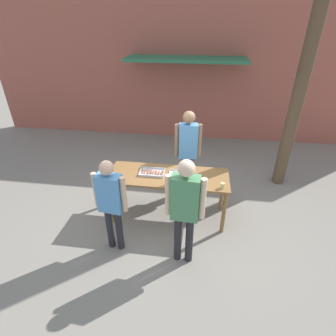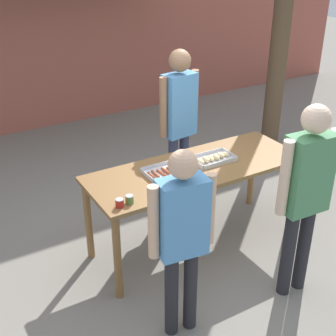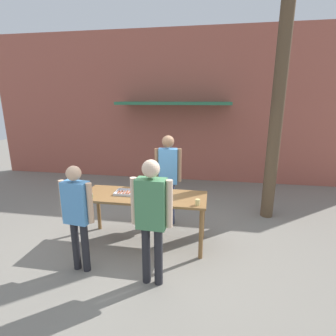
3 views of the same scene
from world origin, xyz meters
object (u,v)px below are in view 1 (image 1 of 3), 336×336
(food_tray_buns, at_px, (180,174))
(condiment_jar_mustard, at_px, (112,178))
(condiment_jar_ketchup, at_px, (117,178))
(person_customer_holding_hotdog, at_px, (111,199))
(food_tray_sausages, at_px, (152,173))
(person_customer_with_cup, at_px, (185,205))
(beer_cup, at_px, (223,186))
(utility_pole, at_px, (316,26))
(person_server_behind_table, at_px, (188,146))

(food_tray_buns, xyz_separation_m, condiment_jar_mustard, (-1.17, -0.31, 0.01))
(condiment_jar_ketchup, xyz_separation_m, person_customer_holding_hotdog, (0.11, -0.66, 0.04))
(food_tray_sausages, xyz_separation_m, person_customer_with_cup, (0.68, -1.07, 0.17))
(condiment_jar_ketchup, height_order, person_customer_with_cup, person_customer_with_cup)
(beer_cup, bearing_deg, utility_pole, 51.52)
(person_server_behind_table, distance_m, utility_pole, 3.05)
(beer_cup, bearing_deg, condiment_jar_ketchup, 179.75)
(food_tray_buns, height_order, condiment_jar_ketchup, condiment_jar_ketchup)
(person_server_behind_table, distance_m, person_customer_with_cup, 1.83)
(beer_cup, relative_size, utility_pole, 0.02)
(condiment_jar_mustard, bearing_deg, condiment_jar_ketchup, 6.19)
(person_customer_holding_hotdog, relative_size, person_customer_with_cup, 0.91)
(food_tray_sausages, bearing_deg, utility_pole, 29.25)
(person_server_behind_table, height_order, person_customer_holding_hotdog, person_server_behind_table)
(food_tray_sausages, xyz_separation_m, condiment_jar_ketchup, (-0.56, -0.31, 0.02))
(beer_cup, bearing_deg, food_tray_buns, 156.83)
(food_tray_sausages, relative_size, beer_cup, 4.51)
(food_tray_buns, relative_size, person_server_behind_table, 0.22)
(person_customer_with_cup, distance_m, utility_pole, 3.90)
(condiment_jar_ketchup, distance_m, utility_pole, 4.35)
(condiment_jar_ketchup, distance_m, person_customer_holding_hotdog, 0.67)
(person_customer_with_cup, bearing_deg, food_tray_buns, -78.18)
(food_tray_buns, bearing_deg, person_customer_holding_hotdog, -135.08)
(person_server_behind_table, bearing_deg, food_tray_buns, -103.70)
(food_tray_sausages, bearing_deg, person_customer_holding_hotdog, -115.04)
(person_customer_holding_hotdog, distance_m, utility_pole, 4.56)
(food_tray_buns, relative_size, person_customer_holding_hotdog, 0.25)
(person_customer_holding_hotdog, bearing_deg, food_tray_sausages, -107.90)
(person_customer_with_cup, bearing_deg, person_customer_holding_hotdog, -2.40)
(food_tray_buns, height_order, condiment_jar_mustard, condiment_jar_mustard)
(person_customer_holding_hotdog, bearing_deg, utility_pole, -134.67)
(food_tray_sausages, xyz_separation_m, utility_pole, (2.68, 1.50, 2.30))
(condiment_jar_mustard, xyz_separation_m, beer_cup, (1.89, 0.00, 0.01))
(food_tray_sausages, bearing_deg, food_tray_buns, -0.33)
(condiment_jar_mustard, relative_size, person_customer_with_cup, 0.04)
(food_tray_buns, relative_size, beer_cup, 4.21)
(food_tray_buns, xyz_separation_m, beer_cup, (0.73, -0.31, 0.03))
(food_tray_buns, distance_m, person_server_behind_table, 0.79)
(person_customer_with_cup, bearing_deg, condiment_jar_mustard, -26.44)
(person_server_behind_table, height_order, utility_pole, utility_pole)
(food_tray_buns, distance_m, person_customer_with_cup, 1.09)
(food_tray_sausages, height_order, beer_cup, beer_cup)
(condiment_jar_ketchup, distance_m, person_server_behind_table, 1.57)
(person_customer_holding_hotdog, bearing_deg, person_customer_with_cup, -178.38)
(food_tray_sausages, height_order, person_customer_with_cup, person_customer_with_cup)
(beer_cup, distance_m, person_customer_with_cup, 0.95)
(beer_cup, bearing_deg, food_tray_sausages, 165.78)
(food_tray_buns, xyz_separation_m, person_server_behind_table, (0.07, 0.76, 0.21))
(food_tray_sausages, relative_size, person_customer_holding_hotdog, 0.27)
(condiment_jar_mustard, height_order, person_server_behind_table, person_server_behind_table)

